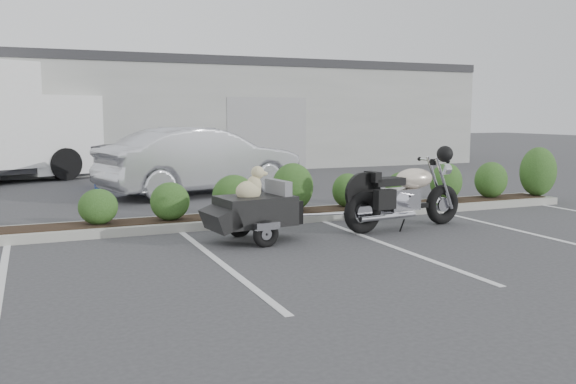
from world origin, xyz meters
name	(u,v)px	position (x,y,z in m)	size (l,w,h in m)	color
ground	(303,245)	(0.00, 0.00, 0.00)	(90.00, 90.00, 0.00)	#38383A
planter_kerb	(304,215)	(1.00, 2.20, 0.07)	(12.00, 1.00, 0.15)	#9E9E93
building	(131,114)	(0.00, 17.00, 2.00)	(26.00, 10.00, 4.00)	#9EA099
motorcycle	(405,196)	(2.20, 0.54, 0.58)	(2.54, 0.95, 1.46)	black
pet_trailer	(254,209)	(-0.60, 0.57, 0.51)	(2.05, 1.16, 1.21)	black
sedan	(202,161)	(0.14, 6.50, 0.84)	(1.78, 5.10, 1.68)	#B7B8BF
dumpster	(130,166)	(-1.31, 8.65, 0.59)	(2.08, 1.77, 1.16)	navy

